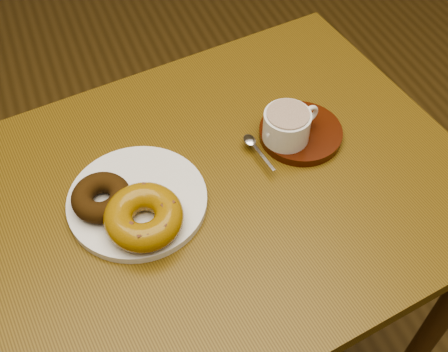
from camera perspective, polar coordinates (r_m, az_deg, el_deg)
name	(u,v)px	position (r m, az deg, el deg)	size (l,w,h in m)	color
cafe_table	(214,230)	(1.02, -1.05, -5.54)	(0.92, 0.74, 0.80)	brown
donut_plate	(137,201)	(0.90, -8.79, -2.50)	(0.22, 0.22, 0.01)	white
donut_cinnamon	(101,197)	(0.89, -12.35, -2.14)	(0.09, 0.09, 0.03)	#36210A
donut_caramel	(144,217)	(0.85, -8.16, -4.12)	(0.15, 0.15, 0.04)	#986E10
saucer	(300,133)	(1.00, 7.77, 4.37)	(0.15, 0.15, 0.02)	#3C1508
coffee_cup	(287,125)	(0.96, 6.46, 5.16)	(0.11, 0.08, 0.06)	white
teaspoon	(252,143)	(0.96, 2.88, 3.35)	(0.02, 0.09, 0.01)	silver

